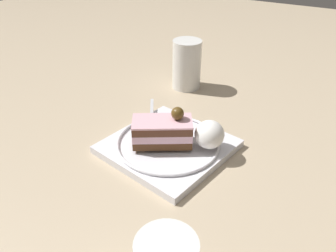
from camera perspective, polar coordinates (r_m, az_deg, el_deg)
name	(u,v)px	position (r m, az deg, el deg)	size (l,w,h in m)	color
ground_plane	(158,143)	(0.61, -1.66, -2.96)	(2.40, 2.40, 0.00)	tan
dessert_plate	(168,145)	(0.59, 0.00, -3.27)	(0.23, 0.23, 0.02)	white
cake_slice	(163,131)	(0.57, -0.86, -0.81)	(0.09, 0.11, 0.06)	#57321A
whipped_cream_dollop	(209,134)	(0.56, 6.98, -1.41)	(0.05, 0.05, 0.05)	white
fork	(152,116)	(0.65, -2.75, 1.77)	(0.11, 0.07, 0.00)	silver
drink_glass_near	(187,67)	(0.79, 3.15, 9.85)	(0.07, 0.07, 0.11)	white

